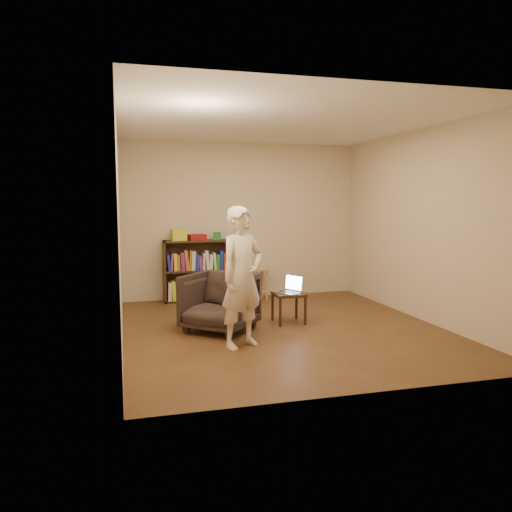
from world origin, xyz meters
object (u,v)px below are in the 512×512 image
object	(u,v)px
bookshelf	(200,274)
stool	(256,274)
side_table	(289,298)
person	(242,277)
laptop	(290,288)
armchair	(220,302)

from	to	relation	value
bookshelf	stool	distance (m)	0.92
bookshelf	side_table	size ratio (longest dim) A/B	2.93
side_table	person	bearing A→B (deg)	-133.65
stool	laptop	bearing A→B (deg)	-89.28
side_table	laptop	distance (m)	0.13
side_table	laptop	world-z (taller)	laptop
stool	armchair	world-z (taller)	armchair
stool	armchair	distance (m)	2.09
bookshelf	stool	bearing A→B (deg)	-8.63
person	bookshelf	bearing A→B (deg)	62.80
bookshelf	person	xyz separation A→B (m)	(0.05, -2.72, 0.35)
bookshelf	armchair	bearing A→B (deg)	-91.82
armchair	laptop	xyz separation A→B (m)	(1.00, 0.16, 0.10)
person	armchair	bearing A→B (deg)	70.45
bookshelf	laptop	distance (m)	2.05
bookshelf	laptop	xyz separation A→B (m)	(0.93, -1.82, 0.03)
armchair	person	xyz separation A→B (m)	(0.11, -0.74, 0.42)
bookshelf	person	size ratio (longest dim) A/B	0.76
laptop	person	xyz separation A→B (m)	(-0.88, -0.90, 0.32)
laptop	person	bearing A→B (deg)	-72.76
bookshelf	laptop	bearing A→B (deg)	-62.85
armchair	laptop	world-z (taller)	armchair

